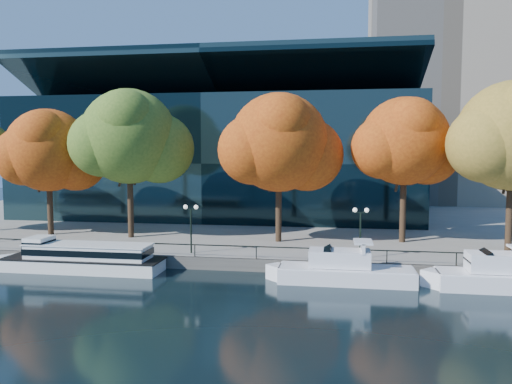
% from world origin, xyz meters
% --- Properties ---
extents(ground, '(160.00, 160.00, 0.00)m').
position_xyz_m(ground, '(0.00, 0.00, 0.00)').
color(ground, black).
rests_on(ground, ground).
extents(promenade, '(90.00, 67.08, 1.00)m').
position_xyz_m(promenade, '(0.00, 36.38, 0.50)').
color(promenade, slate).
rests_on(promenade, ground).
extents(railing, '(88.20, 0.08, 0.99)m').
position_xyz_m(railing, '(0.00, 3.25, 1.94)').
color(railing, black).
rests_on(railing, promenade).
extents(convention_building, '(50.00, 24.57, 21.43)m').
position_xyz_m(convention_building, '(-4.00, 31.79, 8.51)').
color(convention_building, black).
rests_on(convention_building, ground).
extents(office_tower, '(22.50, 22.50, 65.90)m').
position_xyz_m(office_tower, '(28.00, 55.00, 33.02)').
color(office_tower, gray).
rests_on(office_tower, ground).
extents(tour_boat, '(13.88, 3.10, 2.63)m').
position_xyz_m(tour_boat, '(-8.80, 1.13, 1.12)').
color(tour_boat, white).
rests_on(tour_boat, ground).
extents(cruiser_near, '(10.68, 2.75, 3.09)m').
position_xyz_m(cruiser_near, '(11.49, 0.79, 0.96)').
color(cruiser_near, white).
rests_on(cruiser_near, ground).
extents(cruiser_far, '(9.90, 2.74, 3.23)m').
position_xyz_m(cruiser_far, '(22.09, 0.54, 1.03)').
color(cruiser_far, white).
rests_on(cruiser_far, ground).
extents(tree_1, '(10.34, 8.48, 12.66)m').
position_xyz_m(tree_1, '(-17.23, 11.18, 9.34)').
color(tree_1, black).
rests_on(tree_1, promenade).
extents(tree_2, '(11.48, 9.41, 14.43)m').
position_xyz_m(tree_2, '(-8.50, 10.91, 10.64)').
color(tree_2, black).
rests_on(tree_2, promenade).
extents(tree_3, '(11.43, 9.38, 13.81)m').
position_xyz_m(tree_3, '(6.07, 10.89, 10.04)').
color(tree_3, black).
rests_on(tree_3, promenade).
extents(tree_4, '(10.12, 8.30, 13.39)m').
position_xyz_m(tree_4, '(17.46, 12.42, 10.16)').
color(tree_4, black).
rests_on(tree_4, promenade).
extents(lamp_1, '(1.26, 0.36, 4.03)m').
position_xyz_m(lamp_1, '(-0.67, 4.50, 3.98)').
color(lamp_1, black).
rests_on(lamp_1, promenade).
extents(lamp_2, '(1.26, 0.36, 4.03)m').
position_xyz_m(lamp_2, '(13.07, 4.50, 3.98)').
color(lamp_2, black).
rests_on(lamp_2, promenade).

